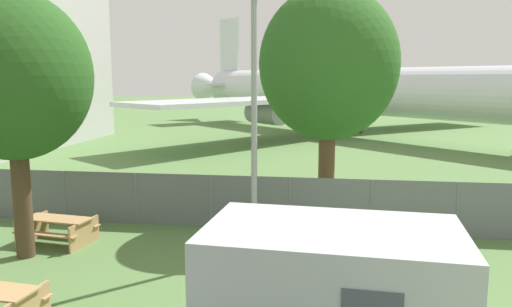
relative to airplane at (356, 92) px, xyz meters
name	(u,v)px	position (x,y,z in m)	size (l,w,h in m)	color
perimeter_fence	(211,201)	(-5.95, -26.52, -2.81)	(56.07, 0.07, 1.73)	slate
airplane	(356,92)	(0.00, 0.00, 0.00)	(36.60, 35.56, 11.16)	silver
portable_cabin	(332,298)	(-2.13, -34.00, -2.47)	(4.34, 2.82, 2.42)	silver
picnic_bench_open_grass	(58,227)	(-10.06, -28.74, -3.20)	(2.15, 1.64, 0.76)	tan
tree_near_hangar	(13,77)	(-10.34, -29.90, 1.17)	(4.00, 4.00, 7.08)	#4C3823
tree_left_of_cabin	(329,65)	(-2.27, -24.85, 1.58)	(4.66, 4.66, 7.86)	brown
light_mast	(254,91)	(-4.20, -28.83, 0.81)	(0.44, 0.44, 7.29)	#99999E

